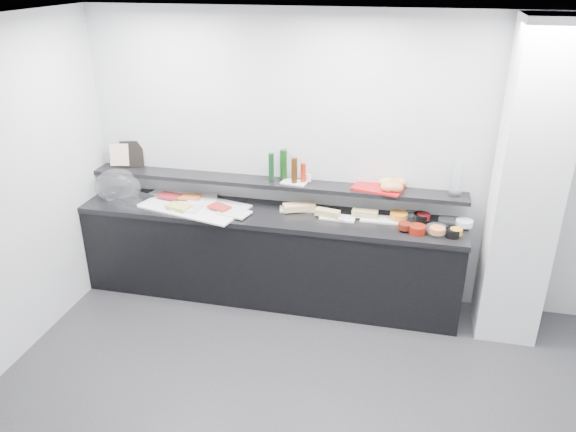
% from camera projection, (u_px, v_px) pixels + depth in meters
% --- Properties ---
extents(back_wall, '(5.00, 0.02, 2.70)m').
position_uv_depth(back_wall, '(349.00, 162.00, 5.18)').
color(back_wall, silver).
rests_on(back_wall, ground).
extents(ceiling, '(5.00, 5.00, 0.00)m').
position_uv_depth(ceiling, '(310.00, 34.00, 2.85)').
color(ceiling, white).
rests_on(ceiling, back_wall).
extents(column, '(0.50, 0.50, 2.70)m').
position_uv_depth(column, '(527.00, 189.00, 4.56)').
color(column, silver).
rests_on(column, ground).
extents(buffet_cabinet, '(3.60, 0.60, 0.85)m').
position_uv_depth(buffet_cabinet, '(269.00, 257.00, 5.44)').
color(buffet_cabinet, black).
rests_on(buffet_cabinet, ground).
extents(counter_top, '(3.62, 0.62, 0.05)m').
position_uv_depth(counter_top, '(268.00, 215.00, 5.25)').
color(counter_top, black).
rests_on(counter_top, buffet_cabinet).
extents(wall_shelf, '(3.60, 0.25, 0.04)m').
position_uv_depth(wall_shelf, '(272.00, 183.00, 5.30)').
color(wall_shelf, black).
rests_on(wall_shelf, back_wall).
extents(cloche_base, '(0.45, 0.36, 0.04)m').
position_uv_depth(cloche_base, '(131.00, 198.00, 5.51)').
color(cloche_base, silver).
rests_on(cloche_base, counter_top).
extents(cloche_dome, '(0.52, 0.41, 0.34)m').
position_uv_depth(cloche_dome, '(118.00, 186.00, 5.52)').
color(cloche_dome, white).
rests_on(cloche_dome, cloche_base).
extents(linen_runner, '(1.18, 0.76, 0.01)m').
position_uv_depth(linen_runner, '(190.00, 205.00, 5.38)').
color(linen_runner, silver).
rests_on(linen_runner, counter_top).
extents(platter_meat_a, '(0.28, 0.19, 0.01)m').
position_uv_depth(platter_meat_a, '(179.00, 195.00, 5.57)').
color(platter_meat_a, silver).
rests_on(platter_meat_a, linen_runner).
extents(food_meat_a, '(0.24, 0.18, 0.02)m').
position_uv_depth(food_meat_a, '(170.00, 196.00, 5.51)').
color(food_meat_a, maroon).
rests_on(food_meat_a, platter_meat_a).
extents(platter_salmon, '(0.33, 0.27, 0.01)m').
position_uv_depth(platter_salmon, '(203.00, 198.00, 5.51)').
color(platter_salmon, white).
rests_on(platter_salmon, linen_runner).
extents(food_salmon, '(0.22, 0.15, 0.02)m').
position_uv_depth(food_salmon, '(190.00, 197.00, 5.49)').
color(food_salmon, '#D7602C').
rests_on(food_salmon, platter_salmon).
extents(platter_cheese, '(0.28, 0.19, 0.01)m').
position_uv_depth(platter_cheese, '(187.00, 208.00, 5.28)').
color(platter_cheese, silver).
rests_on(platter_cheese, linen_runner).
extents(food_cheese, '(0.24, 0.19, 0.02)m').
position_uv_depth(food_cheese, '(178.00, 206.00, 5.27)').
color(food_cheese, gold).
rests_on(food_cheese, platter_cheese).
extents(platter_meat_b, '(0.33, 0.26, 0.01)m').
position_uv_depth(platter_meat_b, '(234.00, 213.00, 5.18)').
color(platter_meat_b, silver).
rests_on(platter_meat_b, linen_runner).
extents(food_meat_b, '(0.23, 0.20, 0.02)m').
position_uv_depth(food_meat_b, '(219.00, 207.00, 5.26)').
color(food_meat_b, maroon).
rests_on(food_meat_b, platter_meat_b).
extents(sandwich_plate_left, '(0.37, 0.22, 0.01)m').
position_uv_depth(sandwich_plate_left, '(298.00, 209.00, 5.30)').
color(sandwich_plate_left, silver).
rests_on(sandwich_plate_left, counter_top).
extents(sandwich_food_left, '(0.32, 0.23, 0.06)m').
position_uv_depth(sandwich_food_left, '(299.00, 207.00, 5.25)').
color(sandwich_food_left, tan).
rests_on(sandwich_food_left, sandwich_plate_left).
extents(tongs_left, '(0.16, 0.03, 0.01)m').
position_uv_depth(tongs_left, '(289.00, 209.00, 5.26)').
color(tongs_left, '#AAACB1').
rests_on(tongs_left, sandwich_plate_left).
extents(sandwich_plate_mid, '(0.33, 0.15, 0.01)m').
position_uv_depth(sandwich_plate_mid, '(338.00, 218.00, 5.12)').
color(sandwich_plate_mid, white).
rests_on(sandwich_plate_mid, counter_top).
extents(sandwich_food_mid, '(0.24, 0.13, 0.06)m').
position_uv_depth(sandwich_food_mid, '(327.00, 213.00, 5.12)').
color(sandwich_food_mid, tan).
rests_on(sandwich_food_mid, sandwich_plate_mid).
extents(tongs_mid, '(0.16, 0.03, 0.01)m').
position_uv_depth(tongs_mid, '(336.00, 219.00, 5.06)').
color(tongs_mid, silver).
rests_on(tongs_mid, sandwich_plate_mid).
extents(sandwich_plate_right, '(0.39, 0.17, 0.01)m').
position_uv_depth(sandwich_plate_right, '(382.00, 219.00, 5.08)').
color(sandwich_plate_right, silver).
rests_on(sandwich_plate_right, counter_top).
extents(sandwich_food_right, '(0.23, 0.09, 0.06)m').
position_uv_depth(sandwich_food_right, '(365.00, 213.00, 5.12)').
color(sandwich_food_right, tan).
rests_on(sandwich_food_right, sandwich_plate_right).
extents(tongs_right, '(0.16, 0.04, 0.01)m').
position_uv_depth(tongs_right, '(356.00, 218.00, 5.09)').
color(tongs_right, '#A9ADB0').
rests_on(tongs_right, sandwich_plate_right).
extents(bowl_glass_fruit, '(0.20, 0.20, 0.07)m').
position_uv_depth(bowl_glass_fruit, '(410.00, 217.00, 5.07)').
color(bowl_glass_fruit, silver).
rests_on(bowl_glass_fruit, counter_top).
extents(fill_glass_fruit, '(0.17, 0.17, 0.05)m').
position_uv_depth(fill_glass_fruit, '(399.00, 215.00, 5.07)').
color(fill_glass_fruit, orange).
rests_on(fill_glass_fruit, bowl_glass_fruit).
extents(bowl_black_jam, '(0.19, 0.19, 0.07)m').
position_uv_depth(bowl_black_jam, '(421.00, 217.00, 5.06)').
color(bowl_black_jam, black).
rests_on(bowl_black_jam, counter_top).
extents(fill_black_jam, '(0.14, 0.14, 0.05)m').
position_uv_depth(fill_black_jam, '(423.00, 216.00, 5.05)').
color(fill_black_jam, maroon).
rests_on(fill_black_jam, bowl_black_jam).
extents(bowl_glass_cream, '(0.21, 0.21, 0.07)m').
position_uv_depth(bowl_glass_cream, '(448.00, 223.00, 4.95)').
color(bowl_glass_cream, silver).
rests_on(bowl_glass_cream, counter_top).
extents(fill_glass_cream, '(0.17, 0.17, 0.05)m').
position_uv_depth(fill_glass_cream, '(464.00, 223.00, 4.92)').
color(fill_glass_cream, white).
rests_on(fill_glass_cream, bowl_glass_cream).
extents(bowl_red_jam, '(0.18, 0.18, 0.07)m').
position_uv_depth(bowl_red_jam, '(417.00, 230.00, 4.83)').
color(bowl_red_jam, maroon).
rests_on(bowl_red_jam, counter_top).
extents(fill_red_jam, '(0.13, 0.13, 0.05)m').
position_uv_depth(fill_red_jam, '(405.00, 226.00, 4.86)').
color(fill_red_jam, '#56150C').
rests_on(fill_red_jam, bowl_red_jam).
extents(bowl_glass_salmon, '(0.22, 0.22, 0.07)m').
position_uv_depth(bowl_glass_salmon, '(437.00, 231.00, 4.81)').
color(bowl_glass_salmon, white).
rests_on(bowl_glass_salmon, counter_top).
extents(fill_glass_salmon, '(0.17, 0.17, 0.05)m').
position_uv_depth(fill_glass_salmon, '(437.00, 230.00, 4.79)').
color(fill_glass_salmon, orange).
rests_on(fill_glass_salmon, bowl_glass_salmon).
extents(bowl_black_fruit, '(0.15, 0.15, 0.07)m').
position_uv_depth(bowl_black_fruit, '(453.00, 233.00, 4.77)').
color(bowl_black_fruit, black).
rests_on(bowl_black_fruit, counter_top).
extents(fill_black_fruit, '(0.11, 0.11, 0.05)m').
position_uv_depth(fill_black_fruit, '(456.00, 231.00, 4.77)').
color(fill_black_fruit, orange).
rests_on(fill_black_fruit, bowl_black_fruit).
extents(framed_print, '(0.24, 0.14, 0.26)m').
position_uv_depth(framed_print, '(132.00, 154.00, 5.62)').
color(framed_print, black).
rests_on(framed_print, wall_shelf).
extents(print_art, '(0.19, 0.09, 0.22)m').
position_uv_depth(print_art, '(119.00, 155.00, 5.60)').
color(print_art, beige).
rests_on(print_art, framed_print).
extents(condiment_tray, '(0.25, 0.17, 0.01)m').
position_uv_depth(condiment_tray, '(294.00, 182.00, 5.25)').
color(condiment_tray, white).
rests_on(condiment_tray, wall_shelf).
extents(bottle_green_a, '(0.05, 0.05, 0.26)m').
position_uv_depth(bottle_green_a, '(271.00, 167.00, 5.23)').
color(bottle_green_a, black).
rests_on(bottle_green_a, condiment_tray).
extents(bottle_brown, '(0.07, 0.07, 0.24)m').
position_uv_depth(bottle_brown, '(294.00, 170.00, 5.18)').
color(bottle_brown, '#3A1E0A').
rests_on(bottle_brown, condiment_tray).
extents(bottle_green_b, '(0.07, 0.07, 0.28)m').
position_uv_depth(bottle_green_b, '(283.00, 164.00, 5.27)').
color(bottle_green_b, '#103C10').
rests_on(bottle_green_b, condiment_tray).
extents(bottle_hot, '(0.06, 0.06, 0.18)m').
position_uv_depth(bottle_hot, '(303.00, 173.00, 5.21)').
color(bottle_hot, red).
rests_on(bottle_hot, condiment_tray).
extents(shaker_salt, '(0.04, 0.04, 0.07)m').
position_uv_depth(shaker_salt, '(310.00, 178.00, 5.23)').
color(shaker_salt, white).
rests_on(shaker_salt, condiment_tray).
extents(shaker_pepper, '(0.04, 0.04, 0.07)m').
position_uv_depth(shaker_pepper, '(307.00, 177.00, 5.25)').
color(shaker_pepper, silver).
rests_on(shaker_pepper, condiment_tray).
extents(bread_tray, '(0.50, 0.40, 0.02)m').
position_uv_depth(bread_tray, '(379.00, 187.00, 5.12)').
color(bread_tray, '#B61315').
rests_on(bread_tray, wall_shelf).
extents(bread_roll_nw, '(0.17, 0.12, 0.08)m').
position_uv_depth(bread_roll_nw, '(387.00, 182.00, 5.09)').
color(bread_roll_nw, gold).
rests_on(bread_roll_nw, bread_tray).
extents(bread_roll_n, '(0.14, 0.10, 0.08)m').
position_uv_depth(bread_roll_n, '(400.00, 182.00, 5.09)').
color(bread_roll_n, '#C47B4A').
rests_on(bread_roll_n, bread_tray).
extents(bread_roll_ne, '(0.15, 0.12, 0.08)m').
position_uv_depth(bread_roll_ne, '(399.00, 182.00, 5.09)').
color(bread_roll_ne, tan).
rests_on(bread_roll_ne, bread_tray).
extents(bread_roll_s, '(0.13, 0.09, 0.08)m').
position_uv_depth(bread_roll_s, '(388.00, 187.00, 4.98)').
color(bread_roll_s, tan).
rests_on(bread_roll_s, bread_tray).
extents(bread_roll_se, '(0.13, 0.09, 0.08)m').
position_uv_depth(bread_roll_se, '(396.00, 188.00, 4.97)').
color(bread_roll_se, '#BF7A49').
rests_on(bread_roll_se, bread_tray).
extents(bread_roll_midw, '(0.14, 0.10, 0.08)m').
position_uv_depth(bread_roll_midw, '(395.00, 186.00, 5.01)').
color(bread_roll_midw, '#BE7F48').
rests_on(bread_roll_midw, bread_tray).
extents(bread_roll_mide, '(0.13, 0.08, 0.08)m').
position_uv_depth(bread_roll_mide, '(393.00, 184.00, 5.06)').
color(bread_roll_mide, '#AE7E42').
rests_on(bread_roll_mide, bread_tray).
extents(carafe, '(0.12, 0.12, 0.30)m').
position_uv_depth(carafe, '(457.00, 180.00, 4.91)').
color(carafe, white).
rests_on(carafe, wall_shelf).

